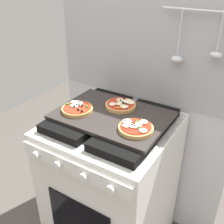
{
  "coord_description": "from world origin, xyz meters",
  "views": [
    {
      "loc": [
        0.6,
        -0.97,
        1.55
      ],
      "look_at": [
        0.0,
        0.0,
        0.93
      ],
      "focal_mm": 42.85,
      "sensor_mm": 36.0,
      "label": 1
    }
  ],
  "objects_px": {
    "stove": "(112,185)",
    "pizza_left": "(77,108)",
    "baking_tray": "(112,115)",
    "pizza_center": "(121,105)",
    "pizza_right": "(136,128)"
  },
  "relations": [
    {
      "from": "baking_tray",
      "to": "pizza_right",
      "type": "height_order",
      "value": "pizza_right"
    },
    {
      "from": "stove",
      "to": "pizza_right",
      "type": "distance_m",
      "value": 0.51
    },
    {
      "from": "stove",
      "to": "baking_tray",
      "type": "distance_m",
      "value": 0.46
    },
    {
      "from": "stove",
      "to": "pizza_left",
      "type": "xyz_separation_m",
      "value": [
        -0.16,
        -0.06,
        0.48
      ]
    },
    {
      "from": "stove",
      "to": "pizza_left",
      "type": "bearing_deg",
      "value": -159.47
    },
    {
      "from": "stove",
      "to": "pizza_left",
      "type": "distance_m",
      "value": 0.51
    },
    {
      "from": "baking_tray",
      "to": "pizza_center",
      "type": "distance_m",
      "value": 0.09
    },
    {
      "from": "baking_tray",
      "to": "pizza_left",
      "type": "height_order",
      "value": "pizza_left"
    },
    {
      "from": "pizza_left",
      "to": "pizza_right",
      "type": "height_order",
      "value": "same"
    },
    {
      "from": "baking_tray",
      "to": "pizza_left",
      "type": "xyz_separation_m",
      "value": [
        -0.16,
        -0.06,
        0.02
      ]
    },
    {
      "from": "baking_tray",
      "to": "pizza_right",
      "type": "relative_size",
      "value": 3.47
    },
    {
      "from": "stove",
      "to": "pizza_left",
      "type": "relative_size",
      "value": 5.78
    },
    {
      "from": "pizza_left",
      "to": "pizza_right",
      "type": "bearing_deg",
      "value": -1.24
    },
    {
      "from": "baking_tray",
      "to": "stove",
      "type": "bearing_deg",
      "value": -90.0
    },
    {
      "from": "stove",
      "to": "baking_tray",
      "type": "xyz_separation_m",
      "value": [
        0.0,
        0.0,
        0.46
      ]
    }
  ]
}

